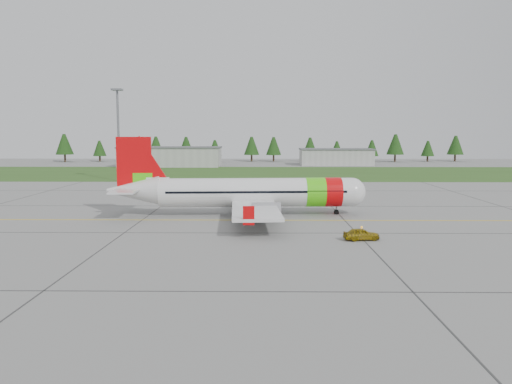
{
  "coord_description": "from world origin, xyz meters",
  "views": [
    {
      "loc": [
        -0.18,
        -52.6,
        10.6
      ],
      "look_at": [
        -0.93,
        9.0,
        3.39
      ],
      "focal_mm": 35.0,
      "sensor_mm": 36.0,
      "label": 1
    }
  ],
  "objects": [
    {
      "name": "ground",
      "position": [
        0.0,
        0.0,
        0.0
      ],
      "size": [
        320.0,
        320.0,
        0.0
      ],
      "primitive_type": "plane",
      "color": "gray",
      "rests_on": "ground"
    },
    {
      "name": "floodlight_mast",
      "position": [
        -32.0,
        58.0,
        10.0
      ],
      "size": [
        0.5,
        0.5,
        20.0
      ],
      "primitive_type": "cylinder",
      "color": "slate",
      "rests_on": "ground"
    },
    {
      "name": "treeline",
      "position": [
        0.0,
        138.0,
        5.0
      ],
      "size": [
        160.0,
        8.0,
        10.0
      ],
      "primitive_type": null,
      "color": "#1C3F14",
      "rests_on": "ground"
    },
    {
      "name": "service_van",
      "position": [
        -8.71,
        46.31,
        2.13
      ],
      "size": [
        1.77,
        1.71,
        4.27
      ],
      "primitive_type": "imported",
      "rotation": [
        0.0,
        0.0,
        0.23
      ],
      "color": "silver",
      "rests_on": "ground"
    },
    {
      "name": "taxi_guideline",
      "position": [
        0.0,
        8.0,
        0.01
      ],
      "size": [
        120.0,
        0.25,
        0.02
      ],
      "primitive_type": "cube",
      "color": "gold",
      "rests_on": "ground"
    },
    {
      "name": "grass_strip",
      "position": [
        0.0,
        82.0,
        0.01
      ],
      "size": [
        320.0,
        50.0,
        0.03
      ],
      "primitive_type": "cube",
      "color": "#30561E",
      "rests_on": "ground"
    },
    {
      "name": "hangar_east",
      "position": [
        25.0,
        118.0,
        2.6
      ],
      "size": [
        24.0,
        12.0,
        5.2
      ],
      "primitive_type": "cube",
      "color": "#A8A8A3",
      "rests_on": "ground"
    },
    {
      "name": "hangar_west",
      "position": [
        -30.0,
        110.0,
        3.0
      ],
      "size": [
        32.0,
        14.0,
        6.0
      ],
      "primitive_type": "cube",
      "color": "#A8A8A3",
      "rests_on": "ground"
    },
    {
      "name": "aircraft",
      "position": [
        -1.75,
        11.95,
        2.95
      ],
      "size": [
        33.73,
        31.08,
        10.21
      ],
      "rotation": [
        0.0,
        0.0,
        0.06
      ],
      "color": "silver",
      "rests_on": "ground"
    },
    {
      "name": "follow_me_car",
      "position": [
        9.79,
        -3.44,
        1.79
      ],
      "size": [
        1.42,
        1.6,
        3.57
      ],
      "primitive_type": "imported",
      "rotation": [
        0.0,
        0.0,
        1.72
      ],
      "color": "#E3BB0C",
      "rests_on": "ground"
    }
  ]
}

